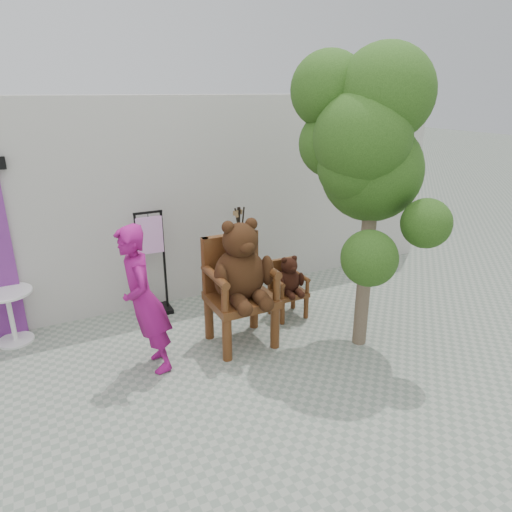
# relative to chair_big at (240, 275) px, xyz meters

# --- Properties ---
(ground_plane) EXTENTS (60.00, 60.00, 0.00)m
(ground_plane) POSITION_rel_chair_big_xyz_m (-0.04, -1.04, -0.93)
(ground_plane) COLOR gray
(ground_plane) RESTS_ON ground
(back_wall) EXTENTS (9.00, 1.00, 3.00)m
(back_wall) POSITION_rel_chair_big_xyz_m (-0.04, 2.06, 0.57)
(back_wall) COLOR #BAB6AE
(back_wall) RESTS_ON ground
(chair_big) EXTENTS (0.78, 0.86, 1.64)m
(chair_big) POSITION_rel_chair_big_xyz_m (0.00, 0.00, 0.00)
(chair_big) COLOR #45240E
(chair_big) RESTS_ON ground
(chair_small) EXTENTS (0.47, 0.49, 0.91)m
(chair_small) POSITION_rel_chair_big_xyz_m (0.91, 0.35, -0.40)
(chair_small) COLOR #45240E
(chair_small) RESTS_ON ground
(person) EXTENTS (0.44, 0.65, 1.74)m
(person) POSITION_rel_chair_big_xyz_m (-1.20, -0.07, -0.06)
(person) COLOR #901168
(person) RESTS_ON ground
(cafe_table) EXTENTS (0.60, 0.60, 0.70)m
(cafe_table) POSITION_rel_chair_big_xyz_m (-2.60, 1.31, -0.49)
(cafe_table) COLOR white
(cafe_table) RESTS_ON ground
(display_stand) EXTENTS (0.45, 0.35, 1.51)m
(display_stand) POSITION_rel_chair_big_xyz_m (-0.76, 1.31, -0.35)
(display_stand) COLOR black
(display_stand) RESTS_ON ground
(stool_bucket) EXTENTS (0.32, 0.32, 1.46)m
(stool_bucket) POSITION_rel_chair_big_xyz_m (0.56, 1.14, -0.29)
(stool_bucket) COLOR white
(stool_bucket) RESTS_ON ground
(tree) EXTENTS (1.49, 1.85, 3.56)m
(tree) POSITION_rel_chair_big_xyz_m (1.32, -0.56, 1.58)
(tree) COLOR #4F3F2F
(tree) RESTS_ON ground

